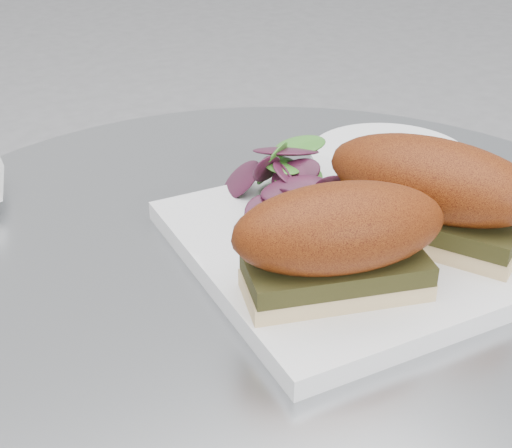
% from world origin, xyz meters
% --- Properties ---
extents(plate, '(0.25, 0.25, 0.02)m').
position_xyz_m(plate, '(0.06, -0.01, 0.74)').
color(plate, white).
rests_on(plate, table).
extents(sandwich_left, '(0.16, 0.10, 0.08)m').
position_xyz_m(sandwich_left, '(0.00, -0.07, 0.79)').
color(sandwich_left, '#DCC489').
rests_on(sandwich_left, plate).
extents(sandwich_right, '(0.15, 0.17, 0.08)m').
position_xyz_m(sandwich_right, '(0.10, -0.04, 0.79)').
color(sandwich_right, '#DCC489').
rests_on(sandwich_right, plate).
extents(salad, '(0.11, 0.11, 0.05)m').
position_xyz_m(salad, '(0.04, 0.06, 0.77)').
color(salad, '#438E2E').
rests_on(salad, plate).
extents(saucer, '(0.16, 0.16, 0.01)m').
position_xyz_m(saucer, '(0.18, 0.11, 0.74)').
color(saucer, white).
rests_on(saucer, table).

